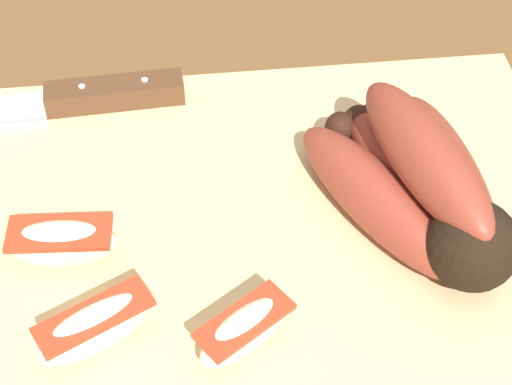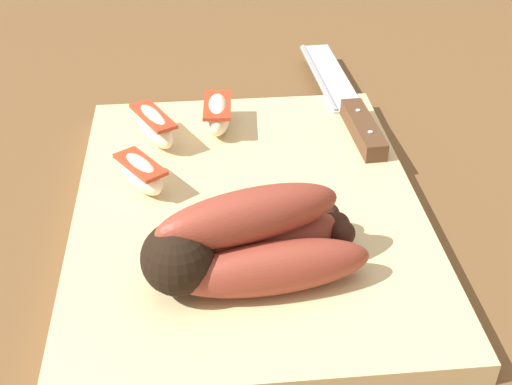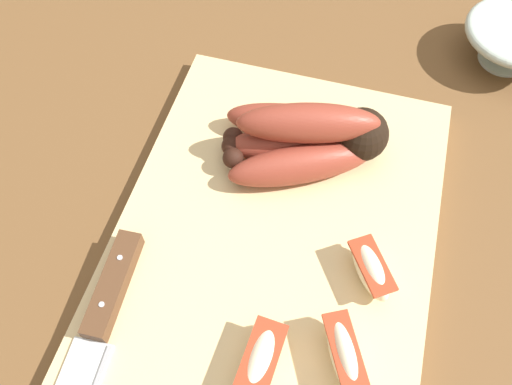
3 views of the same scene
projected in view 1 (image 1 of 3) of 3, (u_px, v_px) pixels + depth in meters
The scene contains 7 objects.
ground_plane at pixel (259, 241), 0.56m from camera, with size 6.00×6.00×0.00m, color brown.
cutting_board at pixel (276, 228), 0.56m from camera, with size 0.40×0.30×0.02m, color #DBBC84.
banana_bunch at pixel (421, 187), 0.53m from camera, with size 0.13×0.17×0.07m.
chefs_knife at pixel (48, 103), 0.61m from camera, with size 0.28×0.05×0.02m.
apple_wedge_near at pixel (245, 330), 0.47m from camera, with size 0.06×0.05×0.03m.
apple_wedge_middle at pixel (62, 243), 0.51m from camera, with size 0.07×0.03×0.03m.
apple_wedge_far at pixel (96, 328), 0.47m from camera, with size 0.07×0.05×0.04m.
Camera 1 is at (-0.04, -0.36, 0.43)m, focal length 59.68 mm.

